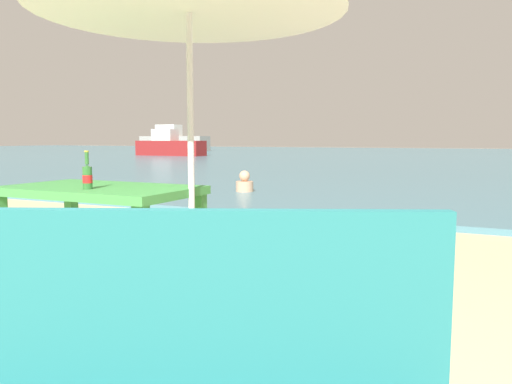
% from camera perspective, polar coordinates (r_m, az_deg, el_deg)
% --- Properties ---
extents(sea_water, '(120.00, 50.00, 0.08)m').
position_cam_1_polar(sea_water, '(31.29, 22.79, 3.73)').
color(sea_water, teal).
rests_on(sea_water, ground_plane).
extents(picnic_table_green, '(1.40, 0.80, 0.76)m').
position_cam_1_polar(picnic_table_green, '(3.80, -17.49, -1.03)').
color(picnic_table_green, '#3D8C42').
rests_on(picnic_table_green, ground_plane).
extents(beer_bottle_amber, '(0.07, 0.07, 0.26)m').
position_cam_1_polar(beer_bottle_amber, '(3.60, -18.83, 1.80)').
color(beer_bottle_amber, '#2D662D').
rests_on(beer_bottle_amber, picnic_table_green).
extents(side_table_wood, '(0.44, 0.44, 0.54)m').
position_cam_1_polar(side_table_wood, '(3.39, -2.48, -6.69)').
color(side_table_wood, olive).
rests_on(side_table_wood, ground_plane).
extents(swimmer_person, '(0.34, 0.34, 0.41)m').
position_cam_1_polar(swimmer_person, '(9.64, -1.33, 1.00)').
color(swimmer_person, tan).
rests_on(swimmer_person, sea_water).
extents(boat_fishing_trawler, '(4.39, 1.20, 1.60)m').
position_cam_1_polar(boat_fishing_trawler, '(30.63, -9.90, 5.23)').
color(boat_fishing_trawler, maroon).
rests_on(boat_fishing_trawler, sea_water).
extents(boat_barge, '(6.00, 1.64, 2.18)m').
position_cam_1_polar(boat_barge, '(42.13, -9.47, 5.75)').
color(boat_barge, gray).
rests_on(boat_barge, sea_water).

